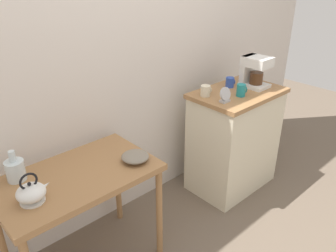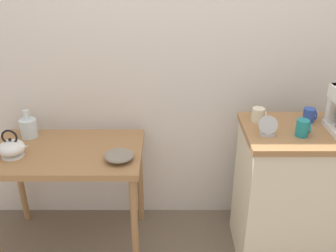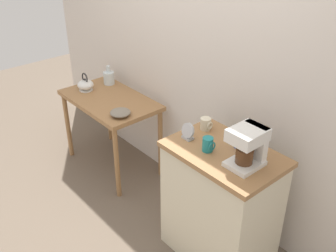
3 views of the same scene
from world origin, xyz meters
name	(u,v)px [view 3 (image 3 of 3)]	position (x,y,z in m)	size (l,w,h in m)	color
ground_plane	(155,199)	(0.00, 0.00, 0.00)	(8.00, 8.00, 0.00)	#6B5B4C
back_wall	(204,41)	(0.10, 0.43, 1.40)	(4.40, 0.10, 2.80)	silver
wooden_table	(110,107)	(-0.70, 0.04, 0.65)	(0.96, 0.57, 0.75)	#9E7044
kitchen_counter	(220,205)	(0.78, -0.03, 0.46)	(0.77, 0.51, 0.92)	beige
bowl_stoneware	(120,113)	(-0.35, -0.08, 0.78)	(0.18, 0.18, 0.06)	gray
teakettle	(86,85)	(-0.99, -0.04, 0.80)	(0.19, 0.15, 0.18)	white
glass_carafe_vase	(109,77)	(-0.98, 0.22, 0.81)	(0.11, 0.11, 0.19)	silver
coffee_maker	(249,145)	(0.97, -0.03, 1.06)	(0.18, 0.22, 0.26)	white
mug_dark_teal	(208,144)	(0.70, -0.11, 0.97)	(0.08, 0.07, 0.10)	teal
mug_blue	(240,142)	(0.81, 0.08, 0.96)	(0.08, 0.07, 0.08)	#2D4CAD
mug_small_cream	(206,124)	(0.50, 0.08, 0.97)	(0.08, 0.08, 0.09)	beige
table_clock	(188,132)	(0.51, -0.11, 0.97)	(0.11, 0.05, 0.12)	#B2B5BA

